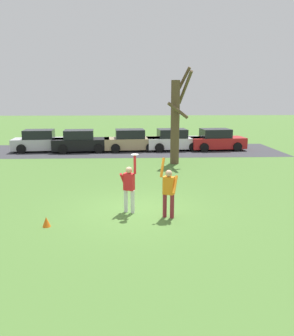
% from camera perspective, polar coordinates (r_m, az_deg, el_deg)
% --- Properties ---
extents(ground_plane, '(120.00, 120.00, 0.00)m').
position_cam_1_polar(ground_plane, '(12.50, -1.91, -7.03)').
color(ground_plane, '#4C7533').
extents(person_catcher, '(0.58, 0.49, 2.08)m').
position_cam_1_polar(person_catcher, '(12.03, -2.99, -2.92)').
color(person_catcher, silver).
rests_on(person_catcher, ground_plane).
extents(person_defender, '(0.64, 0.58, 2.04)m').
position_cam_1_polar(person_defender, '(11.53, 3.60, -3.59)').
color(person_defender, maroon).
rests_on(person_defender, ground_plane).
extents(frisbee_disc, '(0.25, 0.25, 0.02)m').
position_cam_1_polar(frisbee_disc, '(11.70, -2.04, 2.24)').
color(frisbee_disc, white).
rests_on(frisbee_disc, person_catcher).
extents(parked_car_silver, '(4.24, 2.32, 1.59)m').
position_cam_1_polar(parked_car_silver, '(26.64, -17.17, 4.22)').
color(parked_car_silver, '#BCBCC1').
rests_on(parked_car_silver, ground_plane).
extents(parked_car_black, '(4.24, 2.32, 1.59)m').
position_cam_1_polar(parked_car_black, '(25.78, -10.92, 4.30)').
color(parked_car_black, black).
rests_on(parked_car_black, ground_plane).
extents(parked_car_tan, '(4.24, 2.32, 1.59)m').
position_cam_1_polar(parked_car_tan, '(25.81, -2.60, 4.51)').
color(parked_car_tan, tan).
rests_on(parked_car_tan, ground_plane).
extents(parked_car_white, '(4.24, 2.32, 1.59)m').
position_cam_1_polar(parked_car_white, '(26.14, 4.41, 4.58)').
color(parked_car_white, white).
rests_on(parked_car_white, ground_plane).
extents(parked_car_red, '(4.24, 2.32, 1.59)m').
position_cam_1_polar(parked_car_red, '(26.70, 11.46, 4.53)').
color(parked_car_red, red).
rests_on(parked_car_red, ground_plane).
extents(parking_strip, '(22.44, 6.40, 0.01)m').
position_cam_1_polar(parking_strip, '(25.93, -3.03, 2.93)').
color(parking_strip, '#38383D').
rests_on(parking_strip, ground_plane).
extents(bare_tree_tall, '(1.53, 1.72, 5.70)m').
position_cam_1_polar(bare_tree_tall, '(20.71, 4.81, 8.13)').
color(bare_tree_tall, brown).
rests_on(bare_tree_tall, ground_plane).
extents(field_cone_orange, '(0.26, 0.26, 0.32)m').
position_cam_1_polar(field_cone_orange, '(11.42, -16.34, -8.55)').
color(field_cone_orange, orange).
rests_on(field_cone_orange, ground_plane).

